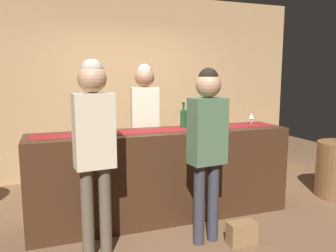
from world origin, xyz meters
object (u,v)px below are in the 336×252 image
object	(u,v)px
wine_bottle_green	(183,119)
customer_browsing	(94,137)
wine_glass_mid_counter	(251,116)
handbag	(242,233)
wine_bottle_amber	(209,119)
wine_glass_near_customer	(111,124)
customer_sipping	(207,137)
bartender	(145,117)

from	to	relation	value
wine_bottle_green	customer_browsing	world-z (taller)	customer_browsing
wine_glass_mid_counter	wine_bottle_green	bearing A→B (deg)	179.40
handbag	wine_bottle_green	bearing A→B (deg)	104.09
wine_bottle_amber	wine_glass_near_customer	distance (m)	1.11
wine_glass_mid_counter	customer_sipping	distance (m)	1.25
customer_sipping	customer_browsing	xyz separation A→B (m)	(-1.03, 0.10, 0.05)
wine_bottle_amber	wine_glass_mid_counter	world-z (taller)	wine_bottle_amber
wine_glass_mid_counter	customer_browsing	distance (m)	2.13
wine_bottle_green	customer_sipping	size ratio (longest dim) A/B	0.18
bartender	handbag	xyz separation A→B (m)	(0.56, -1.43, -0.99)
wine_bottle_green	wine_bottle_amber	xyz separation A→B (m)	(0.25, -0.14, 0.00)
wine_bottle_amber	wine_glass_mid_counter	size ratio (longest dim) A/B	2.10
bartender	customer_sipping	size ratio (longest dim) A/B	1.05
wine_bottle_amber	customer_browsing	distance (m)	1.46
wine_glass_mid_counter	wine_glass_near_customer	bearing A→B (deg)	-177.43
wine_bottle_amber	customer_browsing	size ratio (longest dim) A/B	0.17
wine_glass_near_customer	customer_sipping	xyz separation A→B (m)	(0.79, -0.69, -0.07)
wine_glass_mid_counter	handbag	distance (m)	1.53
bartender	wine_bottle_amber	bearing A→B (deg)	140.49
wine_glass_mid_counter	wine_bottle_amber	bearing A→B (deg)	-168.73
bartender	wine_glass_near_customer	bearing A→B (deg)	55.65
wine_glass_mid_counter	handbag	world-z (taller)	wine_glass_mid_counter
wine_bottle_green	handbag	distance (m)	1.40
bartender	customer_browsing	size ratio (longest dim) A/B	1.01
bartender	customer_browsing	xyz separation A→B (m)	(-0.78, -1.17, -0.01)
wine_glass_near_customer	handbag	size ratio (longest dim) A/B	0.51
wine_glass_near_customer	bartender	xyz separation A→B (m)	(0.53, 0.58, -0.01)
customer_sipping	handbag	xyz separation A→B (m)	(0.31, -0.16, -0.93)
customer_browsing	handbag	size ratio (longest dim) A/B	6.26
wine_bottle_amber	customer_browsing	bearing A→B (deg)	-158.56
customer_browsing	handbag	bearing A→B (deg)	-16.57
wine_bottle_amber	customer_sipping	world-z (taller)	customer_sipping
wine_glass_mid_counter	handbag	xyz separation A→B (m)	(-0.68, -0.93, -1.01)
bartender	customer_sipping	world-z (taller)	bartender
wine_bottle_amber	customer_browsing	world-z (taller)	customer_browsing
bartender	customer_sipping	distance (m)	1.30
wine_bottle_amber	bartender	world-z (taller)	bartender
bartender	wine_glass_mid_counter	bearing A→B (deg)	166.04
wine_glass_mid_counter	bartender	xyz separation A→B (m)	(-1.24, 0.50, -0.01)
wine_bottle_amber	customer_sipping	bearing A→B (deg)	-117.22
bartender	customer_browsing	distance (m)	1.41
wine_glass_near_customer	handbag	bearing A→B (deg)	-37.74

